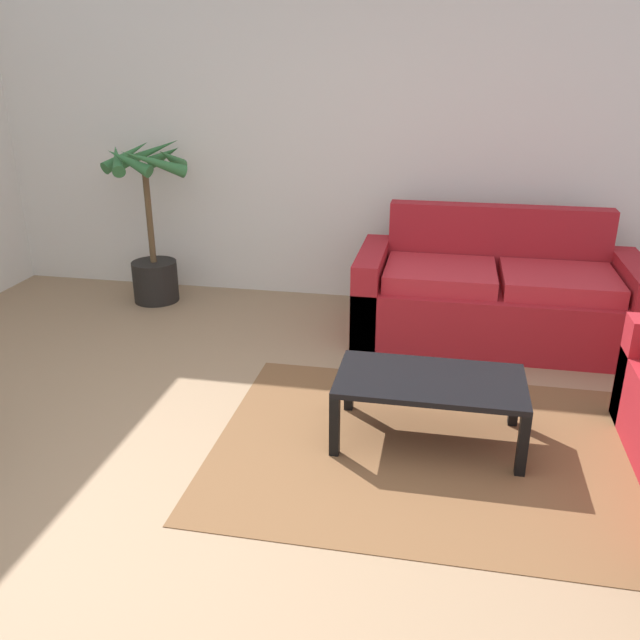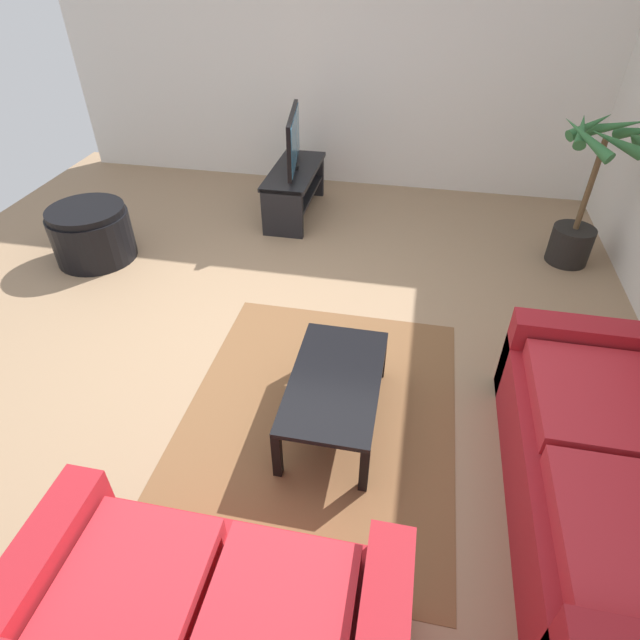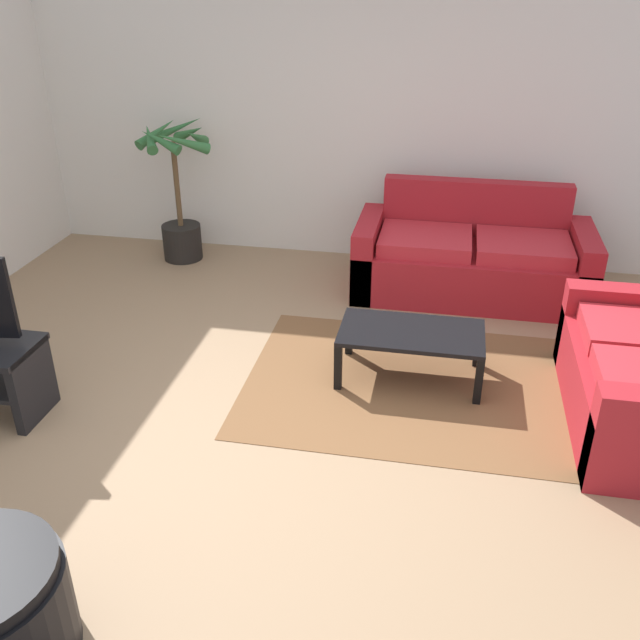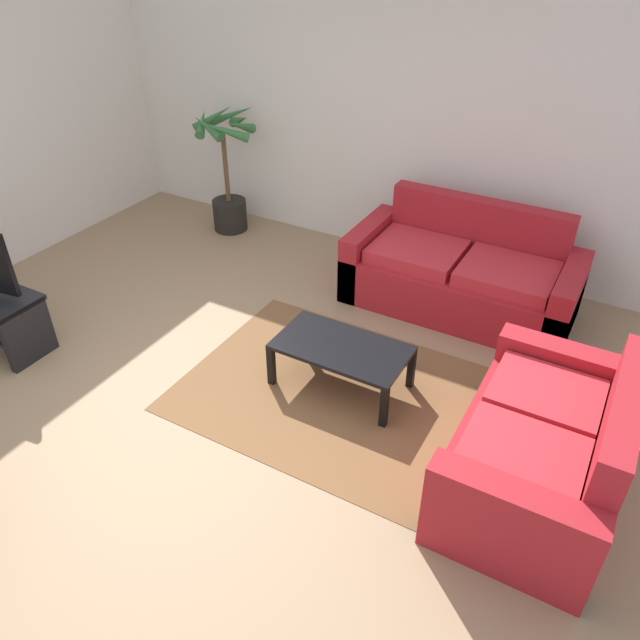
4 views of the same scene
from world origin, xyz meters
name	(u,v)px [view 2 (image 2 of 4)]	position (x,y,z in m)	size (l,w,h in m)	color
ground_plane	(253,329)	(0.00, 0.00, 0.00)	(6.60, 6.60, 0.00)	#937556
wall_left	(327,58)	(-3.00, 0.00, 1.35)	(0.06, 6.00, 2.70)	silver
couch_main	(620,486)	(1.18, 2.28, 0.30)	(1.97, 0.90, 0.90)	maroon
tv_stand	(295,185)	(-2.01, -0.14, 0.32)	(1.10, 0.45, 0.50)	black
tv	(293,140)	(-2.01, -0.14, 0.79)	(0.92, 0.19, 0.56)	black
coffee_table	(335,384)	(0.78, 0.78, 0.32)	(0.97, 0.54, 0.36)	black
area_rug	(319,416)	(0.78, 0.68, 0.00)	(2.20, 1.70, 0.01)	brown
potted_palm	(585,203)	(-1.55, 2.56, 0.58)	(0.75, 0.79, 1.33)	black
ottoman	(92,234)	(-0.75, -1.75, 0.25)	(0.71, 0.71, 0.50)	black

